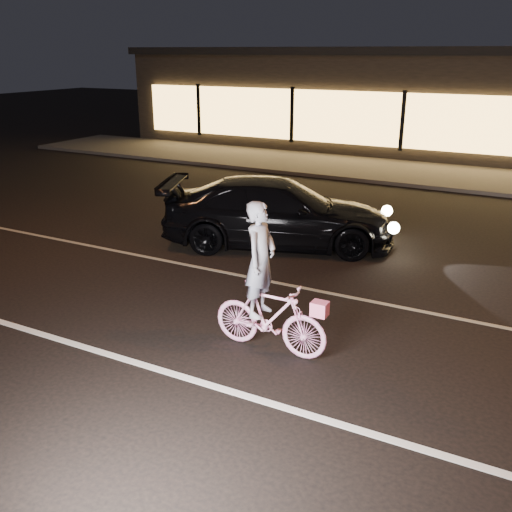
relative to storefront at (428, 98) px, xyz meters
The scene contains 7 objects.
ground 19.09m from the storefront, 90.00° to the right, with size 90.00×90.00×0.00m, color black.
lane_stripe_near 20.58m from the storefront, 90.00° to the right, with size 60.00×0.12×0.01m, color silver.
lane_stripe_far 17.10m from the storefront, 90.00° to the right, with size 60.00×0.10×0.01m, color gray.
sidewalk 6.32m from the storefront, 90.00° to the right, with size 30.00×4.00×0.12m, color #383533.
storefront is the anchor object (origin of this frame).
cyclist 19.43m from the storefront, 84.15° to the right, with size 1.73×0.60×2.18m.
sedan 15.01m from the storefront, 89.74° to the right, with size 5.41×3.71×1.45m.
Camera 1 is at (5.22, -6.83, 4.05)m, focal length 40.00 mm.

